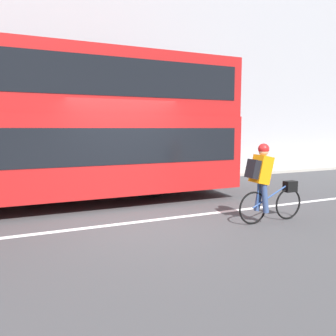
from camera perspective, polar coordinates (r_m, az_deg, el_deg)
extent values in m
plane|color=#424244|center=(6.51, -4.22, -9.72)|extent=(80.00, 80.00, 0.00)
cube|color=silver|center=(6.68, -4.75, -9.27)|extent=(50.00, 0.14, 0.01)
cube|color=#A8A399|center=(11.70, -13.15, -2.16)|extent=(60.00, 1.77, 0.10)
cube|color=#9E9EA3|center=(12.96, -14.67, 20.64)|extent=(60.00, 0.30, 9.97)
cylinder|color=black|center=(8.98, -2.84, -1.60)|extent=(1.07, 0.30, 1.07)
cube|color=#B21919|center=(8.34, -24.51, 2.03)|extent=(10.60, 2.50, 1.85)
cube|color=black|center=(8.32, -24.59, 3.55)|extent=(10.17, 2.52, 0.81)
cube|color=#B21919|center=(8.38, -25.10, 13.45)|extent=(10.60, 2.40, 1.49)
cube|color=black|center=(8.39, -25.12, 13.95)|extent=(10.17, 2.42, 0.83)
torus|color=black|center=(7.19, 20.20, -5.86)|extent=(0.65, 0.04, 0.65)
torus|color=black|center=(6.62, 14.58, -6.74)|extent=(0.65, 0.04, 0.65)
cylinder|color=#2D4C8C|center=(6.85, 17.57, -4.61)|extent=(0.90, 0.03, 0.44)
cylinder|color=#2D4C8C|center=(6.63, 15.38, -4.64)|extent=(0.03, 0.03, 0.48)
cube|color=black|center=(7.14, 20.50, -3.02)|extent=(0.26, 0.16, 0.22)
cube|color=orange|center=(6.59, 15.93, -0.25)|extent=(0.37, 0.32, 0.58)
cube|color=black|center=(6.46, 14.57, -0.17)|extent=(0.21, 0.26, 0.38)
cylinder|color=#384C7A|center=(6.77, 15.56, -4.82)|extent=(0.21, 0.11, 0.58)
cylinder|color=#384C7A|center=(6.64, 16.54, -5.09)|extent=(0.19, 0.11, 0.58)
sphere|color=tan|center=(6.58, 16.31, 2.84)|extent=(0.19, 0.19, 0.19)
sphere|color=red|center=(6.58, 16.32, 3.21)|extent=(0.21, 0.21, 0.21)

